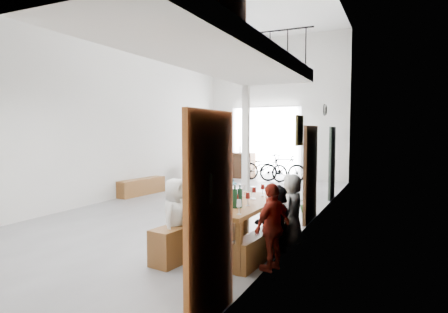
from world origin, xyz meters
The scene contains 24 objects.
floor centered at (0.00, 0.00, 0.00)m, with size 12.00×12.00×0.00m, color slate.
room_walls centered at (0.00, 0.00, 3.55)m, with size 12.00×12.00×12.00m.
gateway_portal centered at (-0.40, 5.94, 1.40)m, with size 2.80×0.08×2.80m, color white.
right_wall_decor centered at (2.70, -1.87, 1.74)m, with size 0.07×8.28×5.07m.
balcony centered at (1.98, -3.13, 2.96)m, with size 1.52×5.62×4.00m.
tasting_table centered at (2.20, -2.82, 0.71)m, with size 0.92×2.04×0.79m.
bench_inner centered at (1.57, -2.88, 0.26)m, with size 0.36×2.25×0.52m, color brown.
bench_wall centered at (2.57, -2.82, 0.21)m, with size 0.23×1.81×0.42m, color brown.
tableware centered at (2.22, -2.96, 0.92)m, with size 0.60×1.58×0.35m.
side_bench centered at (-2.50, 0.78, 0.24)m, with size 0.37×1.69×0.48m, color brown.
oak_barrel centered at (-2.18, 3.43, 0.40)m, with size 0.54×0.54×0.80m.
serving_counter centered at (-1.75, 5.65, 0.50)m, with size 1.90×0.53×1.00m, color #3E2411.
counter_bottles centered at (-1.75, 5.64, 1.14)m, with size 1.66×0.20×0.28m.
guest_left_a centered at (1.42, -3.54, 0.60)m, with size 0.59×0.38×1.21m, color white.
guest_left_b centered at (1.39, -2.93, 0.61)m, with size 0.45×0.29×1.22m, color teal.
guest_left_c centered at (1.41, -2.36, 0.54)m, with size 0.53×0.41×1.09m, color white.
guest_left_d centered at (1.51, -1.94, 0.53)m, with size 0.69×0.39×1.06m, color teal.
guest_right_a centered at (2.84, -3.33, 0.60)m, with size 0.70×0.29×1.20m, color red.
guest_right_b centered at (2.71, -2.70, 0.54)m, with size 1.01×0.32×1.08m, color black.
guest_right_c centered at (2.79, -2.11, 0.59)m, with size 0.58×0.38×1.18m, color white.
host_standing centered at (2.34, -4.33, 0.87)m, with size 0.63×0.42×1.74m, color brown.
potted_plant centered at (2.45, 0.44, 0.20)m, with size 0.36×0.31×0.40m, color #1A4316.
bicycle_near centered at (-0.16, 5.20, 0.51)m, with size 0.68×1.95×1.02m, color black.
bicycle_far centered at (0.49, 5.27, 0.51)m, with size 0.48×1.70×1.02m, color black.
Camera 1 is at (4.35, -8.12, 1.90)m, focal length 30.00 mm.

